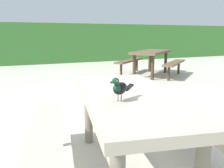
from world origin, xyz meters
The scene contains 5 objects.
ground_plane centered at (0.00, 0.00, 0.00)m, with size 60.00×60.00×0.00m, color beige.
hedge_wall centered at (0.00, 9.15, 0.84)m, with size 28.00×1.68×1.69m, color #428438.
picnic_table_foreground centered at (0.00, -0.24, 0.56)m, with size 1.98×2.01×0.74m.
bird_grackle centered at (-0.19, -0.44, 0.84)m, with size 0.26×0.17×0.18m.
picnic_table_mid_left centered at (3.07, 4.19, 0.56)m, with size 2.39×2.38×0.74m.
Camera 1 is at (-0.93, -1.99, 1.22)m, focal length 38.72 mm.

